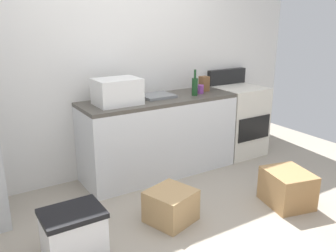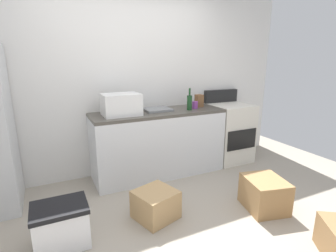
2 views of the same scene
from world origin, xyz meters
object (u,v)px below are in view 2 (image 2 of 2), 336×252
cardboard_box_small (156,204)px  microwave (121,104)px  coffee_mug (195,105)px  storage_bin (61,225)px  cardboard_box_medium (264,194)px  stove_oven (229,131)px  wine_bottle (189,102)px  knife_block (199,101)px

cardboard_box_small → microwave: bearing=93.2°
coffee_mug → cardboard_box_small: size_ratio=0.26×
storage_bin → coffee_mug: bearing=26.6°
coffee_mug → storage_bin: 2.27m
cardboard_box_small → cardboard_box_medium: bearing=-17.3°
stove_oven → coffee_mug: 0.83m
stove_oven → storage_bin: 2.78m
wine_bottle → cardboard_box_small: bearing=-135.3°
cardboard_box_small → storage_bin: (-0.90, -0.02, 0.04)m
wine_bottle → cardboard_box_medium: (0.24, -1.23, -0.84)m
cardboard_box_small → coffee_mug: bearing=42.8°
cardboard_box_medium → cardboard_box_small: bearing=162.7°
knife_block → cardboard_box_medium: 1.60m
stove_oven → wine_bottle: (-0.79, -0.10, 0.54)m
storage_bin → knife_block: bearing=27.1°
cardboard_box_medium → storage_bin: size_ratio=0.97×
wine_bottle → storage_bin: (-1.78, -0.89, -0.82)m
stove_oven → storage_bin: (-2.58, -1.00, -0.27)m
wine_bottle → storage_bin: wine_bottle is taller
stove_oven → wine_bottle: bearing=-172.6°
coffee_mug → cardboard_box_medium: bearing=-85.0°
coffee_mug → cardboard_box_medium: 1.51m
knife_block → storage_bin: size_ratio=0.39×
stove_oven → microwave: microwave is taller
stove_oven → microwave: bearing=-179.0°
stove_oven → knife_block: stove_oven is taller
stove_oven → cardboard_box_small: bearing=-149.7°
wine_bottle → coffee_mug: size_ratio=3.00×
stove_oven → cardboard_box_small: (-1.68, -0.98, -0.32)m
wine_bottle → cardboard_box_small: wine_bottle is taller
cardboard_box_medium → coffee_mug: bearing=95.0°
stove_oven → microwave: 1.83m
microwave → cardboard_box_small: microwave is taller
stove_oven → knife_block: 0.76m
microwave → knife_block: bearing=3.5°
microwave → storage_bin: 1.53m
microwave → cardboard_box_medium: 1.96m
coffee_mug → wine_bottle: bearing=-154.6°
knife_block → storage_bin: bearing=-152.9°
cardboard_box_small → storage_bin: storage_bin is taller
wine_bottle → storage_bin: size_ratio=0.65×
microwave → cardboard_box_small: 1.30m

